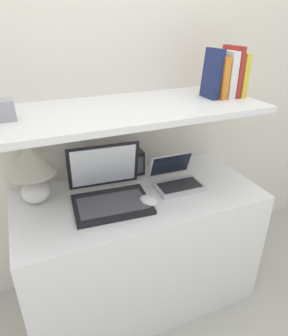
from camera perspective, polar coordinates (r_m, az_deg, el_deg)
ground_plane at (r=1.82m, az=3.20°, el=-28.92°), size 12.00×12.00×0.00m
wall_back at (r=1.65m, az=-5.96°, el=16.25°), size 6.00×0.05×2.40m
desk at (r=1.73m, az=-0.87°, el=-14.91°), size 1.22×0.58×0.70m
back_riser at (r=1.84m, az=-4.59°, el=-4.17°), size 1.22×0.04×1.11m
shelf at (r=1.41m, az=-2.17°, el=11.12°), size 1.22×0.52×0.03m
table_lamp at (r=1.46m, az=-20.69°, el=0.27°), size 0.22×0.22×0.30m
laptop_large at (r=1.45m, az=-6.65°, el=-4.44°), size 0.38×0.34×0.26m
laptop_small at (r=1.58m, az=6.16°, el=-2.13°), size 0.25×0.22×0.16m
computer_mouse at (r=1.43m, az=0.87°, el=-6.26°), size 0.09×0.11×0.04m
router_box at (r=1.67m, az=-2.10°, el=0.97°), size 0.11×0.08×0.14m
book_yellow at (r=1.66m, az=17.16°, el=16.69°), size 0.03×0.17×0.21m
book_red at (r=1.64m, az=16.32°, el=17.25°), size 0.02×0.16×0.24m
book_white at (r=1.62m, az=15.25°, el=16.90°), size 0.04×0.15×0.22m
book_orange at (r=1.60m, az=13.87°, el=16.48°), size 0.03×0.15×0.20m
book_navy at (r=1.57m, az=12.84°, el=17.10°), size 0.05×0.12×0.24m
shelf_gadget at (r=1.31m, az=-25.30°, el=9.89°), size 0.09×0.07×0.08m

